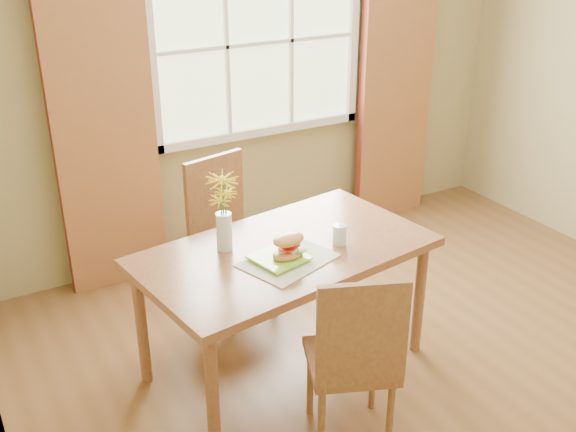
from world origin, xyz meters
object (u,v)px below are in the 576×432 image
Objects in this scene: croissant_sandwich at (289,246)px; chair_near at (355,354)px; water_glass at (340,235)px; flower_vase at (223,205)px; dining_table at (285,261)px; chair_far at (226,230)px.

chair_near is at bearing -96.73° from croissant_sandwich.
chair_near is 0.64m from croissant_sandwich.
water_glass is 0.63m from flower_vase.
chair_near reaches higher than croissant_sandwich.
chair_far reaches higher than dining_table.
flower_vase is at bearing 119.82° from croissant_sandwich.
water_glass is at bearing 85.37° from chair_near.
dining_table is 14.91× the size of water_glass.
dining_table is 0.45m from flower_vase.
croissant_sandwich reaches higher than water_glass.
croissant_sandwich is (-0.04, -0.84, 0.27)m from chair_far.
flower_vase reaches higher than dining_table.
croissant_sandwich is (-0.05, -0.13, 0.16)m from dining_table.
dining_table is 0.71m from chair_near.
water_glass is (0.29, -0.80, 0.24)m from chair_far.
chair_near is 1.00m from flower_vase.
flower_vase is (-0.28, 0.15, 0.33)m from dining_table.
croissant_sandwich is at bearing -174.55° from water_glass.
water_glass is at bearing -24.11° from flower_vase.
flower_vase reaches higher than water_glass.
chair_near is 2.29× the size of flower_vase.
chair_far is 2.40× the size of flower_vase.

